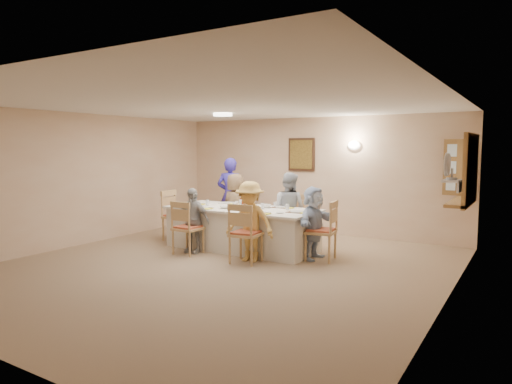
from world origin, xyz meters
The scene contains 49 objects.
ground centered at (0.00, 0.00, 0.00)m, with size 7.00×7.00×0.00m, color #735F4C.
room_walls centered at (0.00, 0.00, 1.51)m, with size 7.00×7.00×7.00m.
wall_picture centered at (-0.30, 3.46, 1.70)m, with size 0.62×0.05×0.72m.
wall_sconce centered at (0.90, 3.44, 1.90)m, with size 0.26×0.09×0.18m, color white.
ceiling_light centered at (-1.00, 1.50, 2.47)m, with size 0.36×0.36×0.05m, color white.
serving_hatch centered at (3.21, 2.40, 1.50)m, with size 0.06×1.50×1.15m, color olive.
hatch_sill centered at (3.09, 2.40, 0.97)m, with size 0.30×1.50×0.05m, color olive.
shutter_door centered at (2.95, 3.16, 1.50)m, with size 0.55×0.04×1.00m, color olive.
fan_shelf centered at (3.13, 1.05, 1.40)m, with size 0.22×0.36×0.03m, color white.
desk_fan centered at (3.10, 1.05, 1.55)m, with size 0.30×0.30×0.28m, color #A5A5A8, non-canonical shape.
dining_table centered at (-0.42, 1.27, 0.38)m, with size 2.79×1.18×0.76m, color silver.
chair_back_left centered at (-1.02, 2.07, 0.50)m, with size 0.48×0.48×1.01m, color tan, non-canonical shape.
chair_back_right centered at (0.18, 2.07, 0.48)m, with size 0.46×0.46×0.97m, color tan, non-canonical shape.
chair_front_left centered at (-1.02, 0.47, 0.47)m, with size 0.45×0.45×0.94m, color tan, non-canonical shape.
chair_front_right centered at (0.18, 0.47, 0.49)m, with size 0.47×0.47×0.98m, color tan, non-canonical shape.
chair_left_end centered at (-1.97, 1.27, 0.50)m, with size 0.48×0.48×1.00m, color tan, non-canonical shape.
chair_right_end centered at (1.13, 1.27, 0.50)m, with size 0.48×0.48×1.00m, color tan, non-canonical shape.
diner_back_left centered at (-1.02, 1.95, 0.67)m, with size 0.68×0.46×1.34m, color brown.
diner_back_right centered at (0.18, 1.95, 0.69)m, with size 0.68×0.53×1.39m, color #A1A8B4.
diner_front_left centered at (-1.02, 0.59, 0.57)m, with size 0.70×0.36×1.15m, color #9F9F9F.
diner_front_right centered at (0.18, 0.59, 0.65)m, with size 0.88×0.55×1.31m, color #EBB95C.
diner_right_end centered at (1.00, 1.27, 0.61)m, with size 0.42×1.15×1.22m, color silver.
caregiver centered at (-1.47, 2.42, 0.82)m, with size 0.69×0.55×1.64m, color #342AA6.
placemat_fl centered at (-1.02, 0.85, 0.76)m, with size 0.37×0.28×0.01m, color #472B19.
plate_fl centered at (-1.02, 0.85, 0.77)m, with size 0.25×0.25×0.02m, color white.
napkin_fl centered at (-0.84, 0.80, 0.77)m, with size 0.14×0.14×0.01m, color yellow.
placemat_fr centered at (0.18, 0.85, 0.76)m, with size 0.35×0.26×0.01m, color #472B19.
plate_fr centered at (0.18, 0.85, 0.77)m, with size 0.24×0.24×0.02m, color white.
napkin_fr centered at (0.36, 0.80, 0.77)m, with size 0.13×0.13×0.01m, color yellow.
placemat_bl centered at (-1.02, 1.69, 0.76)m, with size 0.32×0.24×0.01m, color #472B19.
plate_bl centered at (-1.02, 1.69, 0.77)m, with size 0.26×0.26×0.02m, color white.
napkin_bl centered at (-0.84, 1.64, 0.77)m, with size 0.15×0.15×0.01m, color yellow.
placemat_br centered at (0.18, 1.69, 0.76)m, with size 0.35×0.26×0.01m, color #472B19.
plate_br centered at (0.18, 1.69, 0.77)m, with size 0.25×0.25×0.02m, color white.
napkin_br centered at (0.36, 1.64, 0.77)m, with size 0.13×0.13×0.01m, color yellow.
placemat_le centered at (-1.52, 1.27, 0.76)m, with size 0.33×0.25×0.01m, color #472B19.
plate_le centered at (-1.52, 1.27, 0.77)m, with size 0.25×0.25×0.02m, color white.
napkin_le centered at (-1.34, 1.22, 0.77)m, with size 0.15×0.15×0.01m, color yellow.
placemat_re centered at (0.70, 1.27, 0.76)m, with size 0.34×0.25×0.01m, color #472B19.
plate_re centered at (0.70, 1.27, 0.77)m, with size 0.24×0.24×0.01m, color white.
napkin_re centered at (0.88, 1.22, 0.77)m, with size 0.15×0.15×0.01m, color yellow.
teacup_a centered at (-1.26, 0.94, 0.80)m, with size 0.13×0.13×0.08m, color white.
teacup_b centered at (-0.01, 1.83, 0.80)m, with size 0.10×0.10×0.08m, color white.
bowl_a centered at (-0.63, 1.05, 0.79)m, with size 0.28×0.28×0.05m, color white.
bowl_b centered at (-0.06, 1.51, 0.79)m, with size 0.23×0.23×0.06m, color white.
condiment_ketchup centered at (-0.44, 1.31, 0.89)m, with size 0.13×0.13×0.25m, color #A6350E.
condiment_brown centered at (-0.38, 1.34, 0.86)m, with size 0.11×0.12×0.20m, color #432412.
condiment_malt centered at (-0.31, 1.24, 0.84)m, with size 0.16×0.16×0.16m, color #432412.
drinking_glass centered at (-0.57, 1.32, 0.82)m, with size 0.07×0.07×0.10m, color silver.
Camera 1 is at (4.09, -5.59, 1.85)m, focal length 32.00 mm.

